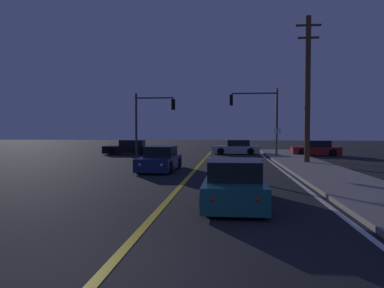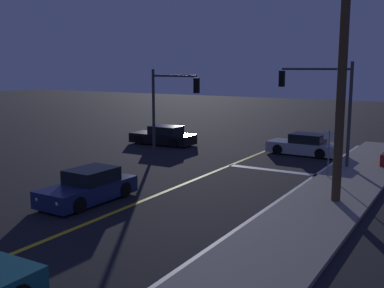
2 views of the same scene
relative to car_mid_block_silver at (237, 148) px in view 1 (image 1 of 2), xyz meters
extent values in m
plane|color=black|center=(-2.56, -29.62, -0.58)|extent=(160.00, 160.00, 0.00)
cube|color=gray|center=(4.10, -16.72, -0.51)|extent=(3.20, 46.41, 0.15)
cube|color=gold|center=(-2.56, -16.72, -0.58)|extent=(0.20, 43.83, 0.01)
cube|color=white|center=(2.25, -16.72, -0.58)|extent=(0.16, 43.83, 0.01)
cube|color=white|center=(-0.03, -5.33, -0.58)|extent=(5.06, 0.50, 0.01)
cube|color=#B2B5BA|center=(-0.06, 0.00, -0.14)|extent=(4.44, 1.99, 0.68)
cube|color=black|center=(0.20, -0.01, 0.46)|extent=(2.07, 1.64, 0.60)
cylinder|color=black|center=(-1.45, -0.79, -0.26)|extent=(0.65, 0.25, 0.64)
cylinder|color=black|center=(-1.38, 0.91, -0.26)|extent=(0.65, 0.25, 0.64)
cylinder|color=black|center=(1.26, -0.90, -0.26)|extent=(0.65, 0.25, 0.64)
cylinder|color=black|center=(1.32, 0.80, -0.26)|extent=(0.65, 0.25, 0.64)
sphere|color=#FFF4CC|center=(-2.21, -0.48, -0.06)|extent=(0.18, 0.18, 0.18)
sphere|color=#FFF4CC|center=(-2.16, 0.65, -0.06)|extent=(0.18, 0.18, 0.18)
sphere|color=red|center=(2.05, -0.65, -0.06)|extent=(0.14, 0.14, 0.14)
sphere|color=red|center=(2.09, 0.48, -0.06)|extent=(0.14, 0.14, 0.14)
cube|color=black|center=(-9.89, -1.31, -0.14)|extent=(4.69, 1.87, 0.68)
cube|color=black|center=(-9.61, -1.30, 0.46)|extent=(2.17, 1.57, 0.60)
cylinder|color=black|center=(-11.32, -2.17, -0.26)|extent=(0.64, 0.23, 0.64)
cylinder|color=black|center=(-11.35, -0.50, -0.26)|extent=(0.64, 0.23, 0.64)
cylinder|color=black|center=(-8.43, -2.11, -0.26)|extent=(0.64, 0.23, 0.64)
cylinder|color=black|center=(-8.46, -0.45, -0.26)|extent=(0.64, 0.23, 0.64)
sphere|color=#FFF4CC|center=(-12.15, -1.90, -0.06)|extent=(0.18, 0.18, 0.18)
sphere|color=#FFF4CC|center=(-12.17, -0.80, -0.06)|extent=(0.18, 0.18, 0.18)
sphere|color=red|center=(-7.60, -1.81, -0.06)|extent=(0.14, 0.14, 0.14)
sphere|color=red|center=(-7.62, -0.71, -0.06)|extent=(0.14, 0.14, 0.14)
cube|color=navy|center=(-4.45, -14.77, -0.14)|extent=(1.89, 4.33, 0.68)
cube|color=black|center=(-4.45, -14.51, 0.46)|extent=(1.58, 2.01, 0.60)
cylinder|color=black|center=(-3.66, -16.12, -0.26)|extent=(0.24, 0.65, 0.64)
cylinder|color=black|center=(-5.32, -16.07, -0.26)|extent=(0.24, 0.65, 0.64)
cylinder|color=black|center=(-3.59, -13.46, -0.26)|extent=(0.24, 0.65, 0.64)
cylinder|color=black|center=(-5.25, -13.42, -0.26)|extent=(0.24, 0.65, 0.64)
sphere|color=#FFF4CC|center=(-3.96, -16.86, -0.06)|extent=(0.18, 0.18, 0.18)
sphere|color=#FFF4CC|center=(-5.06, -16.84, -0.06)|extent=(0.18, 0.18, 0.18)
sphere|color=red|center=(-3.85, -12.69, -0.06)|extent=(0.14, 0.14, 0.14)
sphere|color=red|center=(-4.95, -12.66, -0.06)|extent=(0.14, 0.14, 0.14)
cube|color=maroon|center=(6.88, -1.21, -0.14)|extent=(4.12, 1.83, 0.68)
cube|color=black|center=(7.13, -1.21, 0.46)|extent=(1.90, 1.56, 0.60)
cylinder|color=black|center=(5.61, -2.05, -0.26)|extent=(0.64, 0.22, 0.64)
cylinder|color=black|center=(5.61, -0.36, -0.26)|extent=(0.64, 0.22, 0.64)
cylinder|color=black|center=(8.16, -2.06, -0.26)|extent=(0.64, 0.22, 0.64)
cylinder|color=black|center=(8.16, -0.37, -0.26)|extent=(0.64, 0.22, 0.64)
sphere|color=#FFF4CC|center=(4.88, -1.77, -0.06)|extent=(0.18, 0.18, 0.18)
sphere|color=#FFF4CC|center=(4.89, -0.64, -0.06)|extent=(0.18, 0.18, 0.18)
sphere|color=red|center=(8.89, -1.78, -0.06)|extent=(0.14, 0.14, 0.14)
sphere|color=red|center=(8.89, -0.66, -0.06)|extent=(0.14, 0.14, 0.14)
cube|color=#195960|center=(-0.49, -23.52, -0.14)|extent=(1.74, 4.49, 0.68)
cube|color=black|center=(-0.49, -23.79, 0.46)|extent=(1.49, 2.07, 0.60)
cylinder|color=black|center=(-1.29, -22.12, -0.26)|extent=(0.22, 0.64, 0.64)
cylinder|color=black|center=(0.32, -22.13, -0.26)|extent=(0.22, 0.64, 0.64)
cylinder|color=black|center=(-1.29, -24.91, -0.26)|extent=(0.22, 0.64, 0.64)
cylinder|color=black|center=(0.32, -24.91, -0.26)|extent=(0.22, 0.64, 0.64)
sphere|color=#FFF4CC|center=(-1.02, -21.33, -0.06)|extent=(0.18, 0.18, 0.18)
sphere|color=#FFF4CC|center=(0.05, -21.33, -0.06)|extent=(0.18, 0.18, 0.18)
sphere|color=red|center=(-1.02, -25.71, -0.06)|extent=(0.14, 0.14, 0.14)
sphere|color=red|center=(0.05, -25.71, -0.06)|extent=(0.14, 0.14, 0.14)
cylinder|color=#38383D|center=(3.30, -3.03, 2.30)|extent=(0.18, 0.18, 5.76)
cylinder|color=#38383D|center=(1.39, -3.03, 4.77)|extent=(3.82, 0.12, 0.12)
cube|color=black|center=(-0.52, -3.03, 4.22)|extent=(0.28, 0.28, 0.90)
sphere|color=red|center=(-0.52, -3.03, 4.49)|extent=(0.22, 0.22, 0.22)
sphere|color=#4C2D05|center=(-0.52, -3.03, 4.22)|extent=(0.22, 0.22, 0.22)
sphere|color=#0A3814|center=(-0.52, -3.03, 3.95)|extent=(0.22, 0.22, 0.22)
cylinder|color=#38383D|center=(-8.42, -4.43, 2.08)|extent=(0.18, 0.18, 5.32)
cylinder|color=#38383D|center=(-6.86, -4.43, 4.34)|extent=(3.14, 0.12, 0.12)
cube|color=black|center=(-5.29, -4.43, 3.79)|extent=(0.28, 0.28, 0.90)
sphere|color=red|center=(-5.29, -4.43, 4.06)|extent=(0.22, 0.22, 0.22)
sphere|color=#4C2D05|center=(-5.29, -4.43, 3.79)|extent=(0.22, 0.22, 0.22)
sphere|color=#0A3814|center=(-5.29, -4.43, 3.52)|extent=(0.22, 0.22, 0.22)
cylinder|color=#4C3823|center=(4.40, -9.93, 4.23)|extent=(0.36, 0.36, 9.62)
cube|color=#4C3823|center=(4.40, -9.93, 8.44)|extent=(1.63, 0.12, 0.12)
cube|color=#4C3823|center=(4.40, -9.93, 7.64)|extent=(1.37, 0.12, 0.12)
cylinder|color=slate|center=(3.00, -5.83, 0.63)|extent=(0.06, 0.06, 2.43)
cube|color=white|center=(3.00, -5.83, 1.60)|extent=(0.56, 0.06, 0.40)
camera|label=1|loc=(-0.62, -34.70, 1.62)|focal=34.58mm
camera|label=2|loc=(8.74, -28.64, 4.91)|focal=43.91mm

